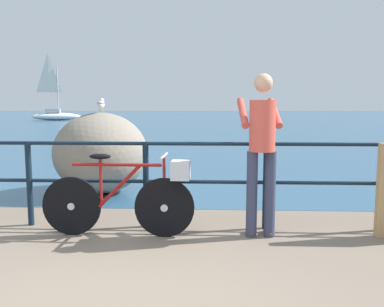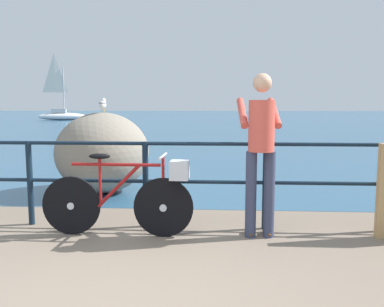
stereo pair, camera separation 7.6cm
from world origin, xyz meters
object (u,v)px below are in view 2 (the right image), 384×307
at_px(seagull, 103,104).
at_px(sailboat, 62,113).
at_px(bicycle, 130,195).
at_px(person_at_railing, 261,147).
at_px(breakwater_boulder_main, 102,153).

relative_size(seagull, sailboat, 0.06).
height_order(bicycle, sailboat, sailboat).
bearing_deg(person_at_railing, sailboat, 21.70).
bearing_deg(sailboat, bicycle, -82.25).
relative_size(bicycle, seagull, 4.97).
height_order(person_at_railing, seagull, person_at_railing).
relative_size(bicycle, breakwater_boulder_main, 1.07).
distance_m(person_at_railing, breakwater_boulder_main, 3.18).
distance_m(person_at_railing, seagull, 3.13).
relative_size(breakwater_boulder_main, sailboat, 0.26).
bearing_deg(breakwater_boulder_main, person_at_railing, -41.78).
bearing_deg(breakwater_boulder_main, bicycle, -66.86).
xyz_separation_m(bicycle, seagull, (-0.89, 2.12, 1.00)).
bearing_deg(breakwater_boulder_main, sailboat, 112.66).
relative_size(person_at_railing, seagull, 5.21).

